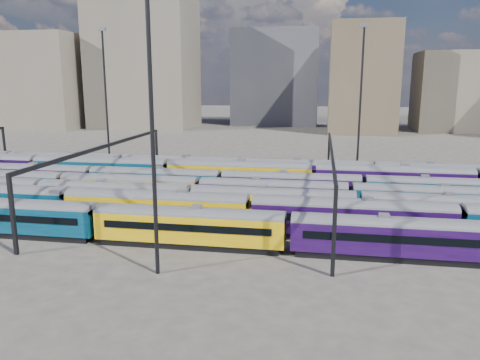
% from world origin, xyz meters
% --- Properties ---
extents(ground, '(500.00, 500.00, 0.00)m').
position_xyz_m(ground, '(0.00, 0.00, 0.00)').
color(ground, '#463F3B').
rests_on(ground, ground).
extents(rake_0, '(138.08, 2.89, 4.85)m').
position_xyz_m(rake_0, '(15.72, -15.00, 2.55)').
color(rake_0, black).
rests_on(rake_0, ground).
extents(rake_1, '(127.49, 3.11, 5.24)m').
position_xyz_m(rake_1, '(1.36, -10.00, 2.75)').
color(rake_1, black).
rests_on(rake_1, ground).
extents(rake_2, '(118.56, 2.89, 4.86)m').
position_xyz_m(rake_2, '(-6.74, -5.00, 2.55)').
color(rake_2, black).
rests_on(rake_2, ground).
extents(rake_3, '(116.21, 2.84, 4.76)m').
position_xyz_m(rake_3, '(-6.98, 0.00, 2.50)').
color(rake_3, black).
rests_on(rake_3, ground).
extents(rake_4, '(117.29, 2.86, 4.81)m').
position_xyz_m(rake_4, '(14.51, 5.00, 2.53)').
color(rake_4, black).
rests_on(rake_4, ground).
extents(rake_5, '(133.45, 3.25, 5.49)m').
position_xyz_m(rake_5, '(-14.56, 10.00, 2.88)').
color(rake_5, black).
rests_on(rake_5, ground).
extents(rake_6, '(143.69, 3.00, 5.05)m').
position_xyz_m(rake_6, '(-14.31, 15.00, 2.65)').
color(rake_6, black).
rests_on(rake_6, ground).
extents(gantry_1, '(0.35, 40.35, 8.03)m').
position_xyz_m(gantry_1, '(-20.00, 0.00, 6.79)').
color(gantry_1, black).
rests_on(gantry_1, ground).
extents(gantry_2, '(0.35, 40.35, 8.03)m').
position_xyz_m(gantry_2, '(10.00, 0.00, 6.79)').
color(gantry_2, black).
rests_on(gantry_2, ground).
extents(mast_1, '(1.40, 0.50, 25.60)m').
position_xyz_m(mast_1, '(-30.00, 22.00, 13.97)').
color(mast_1, black).
rests_on(mast_1, ground).
extents(mast_2, '(1.40, 0.50, 25.60)m').
position_xyz_m(mast_2, '(-5.00, -22.00, 13.97)').
color(mast_2, black).
rests_on(mast_2, ground).
extents(mast_3, '(1.40, 0.50, 25.60)m').
position_xyz_m(mast_3, '(15.00, 24.00, 13.97)').
color(mast_3, black).
rests_on(mast_3, ground).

